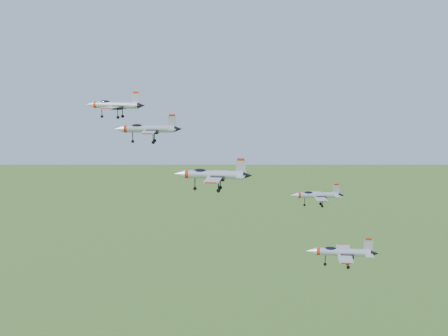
{
  "coord_description": "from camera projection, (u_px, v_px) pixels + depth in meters",
  "views": [
    {
      "loc": [
        13.61,
        -120.1,
        168.82
      ],
      "look_at": [
        2.14,
        -3.29,
        148.06
      ],
      "focal_mm": 50.0,
      "sensor_mm": 36.0,
      "label": 1
    }
  ],
  "objects": [
    {
      "name": "jet_right_low",
      "position": [
        341.0,
        252.0,
        106.35
      ],
      "size": [
        12.32,
        10.13,
        3.3
      ],
      "rotation": [
        0.0,
        0.0,
        -0.03
      ],
      "color": "#B5BAC2"
    },
    {
      "name": "jet_left_low",
      "position": [
        316.0,
        195.0,
        125.88
      ],
      "size": [
        11.03,
        9.18,
        2.95
      ],
      "rotation": [
        0.0,
        0.0,
        0.12
      ],
      "color": "#B5BAC2"
    },
    {
      "name": "jet_right_high",
      "position": [
        212.0,
        174.0,
        108.72
      ],
      "size": [
        13.91,
        11.44,
        3.73
      ],
      "rotation": [
        0.0,
        0.0,
        -0.02
      ],
      "color": "#B5BAC2"
    },
    {
      "name": "jet_left_high",
      "position": [
        147.0,
        129.0,
        123.23
      ],
      "size": [
        13.61,
        11.29,
        3.63
      ],
      "rotation": [
        0.0,
        0.0,
        0.09
      ],
      "color": "#B5BAC2"
    },
    {
      "name": "jet_lead",
      "position": [
        114.0,
        105.0,
        131.97
      ],
      "size": [
        13.52,
        11.3,
        3.62
      ],
      "rotation": [
        0.0,
        0.0,
        -0.15
      ],
      "color": "#B5BAC2"
    }
  ]
}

